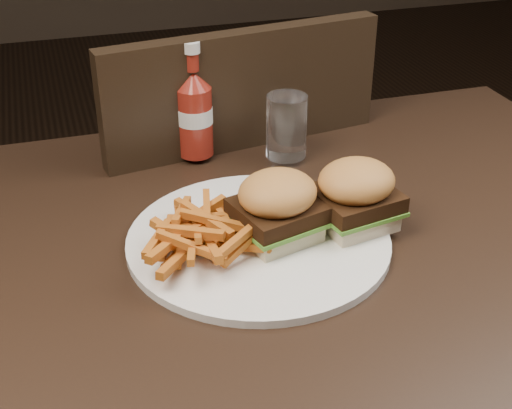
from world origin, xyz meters
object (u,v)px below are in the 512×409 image
object	(u,v)px
dining_table	(239,267)
chair_far	(202,247)
ketchup_bottle	(195,122)
tumbler	(286,126)
plate	(258,240)

from	to	relation	value
dining_table	chair_far	distance (m)	0.59
dining_table	ketchup_bottle	distance (m)	0.28
dining_table	tumbler	bearing A→B (deg)	58.17
chair_far	tumbler	xyz separation A→B (m)	(0.08, -0.28, 0.38)
chair_far	tumbler	size ratio (longest dim) A/B	4.96
dining_table	tumbler	size ratio (longest dim) A/B	12.74
ketchup_bottle	chair_far	bearing A→B (deg)	77.71
chair_far	tumbler	world-z (taller)	tumbler
plate	chair_far	bearing A→B (deg)	86.23
dining_table	ketchup_bottle	xyz separation A→B (m)	(0.01, 0.27, 0.08)
dining_table	plate	xyz separation A→B (m)	(0.03, 0.01, 0.03)
tumbler	dining_table	bearing A→B (deg)	-121.83
ketchup_bottle	tumbler	world-z (taller)	ketchup_bottle
plate	tumbler	world-z (taller)	tumbler
ketchup_bottle	plate	bearing A→B (deg)	-85.67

